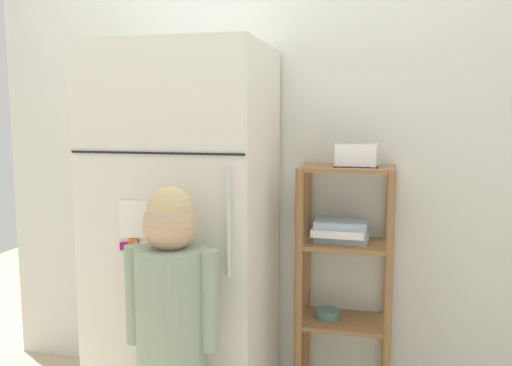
# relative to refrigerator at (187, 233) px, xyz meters

# --- Properties ---
(kitchen_wall_back) EXTENTS (2.79, 0.03, 2.11)m
(kitchen_wall_back) POSITION_rel_refrigerator_xyz_m (0.29, 0.34, 0.25)
(kitchen_wall_back) COLOR silver
(kitchen_wall_back) RESTS_ON ground
(refrigerator) EXTENTS (0.71, 0.65, 1.61)m
(refrigerator) POSITION_rel_refrigerator_xyz_m (0.00, 0.00, 0.00)
(refrigerator) COLOR silver
(refrigerator) RESTS_ON ground
(child_standing) EXTENTS (0.35, 0.26, 1.07)m
(child_standing) POSITION_rel_refrigerator_xyz_m (0.12, -0.46, -0.15)
(child_standing) COLOR #3B3C3B
(child_standing) RESTS_ON ground
(pantry_shelf_unit) EXTENTS (0.41, 0.28, 1.10)m
(pantry_shelf_unit) POSITION_rel_refrigerator_xyz_m (0.67, 0.17, -0.13)
(pantry_shelf_unit) COLOR olive
(pantry_shelf_unit) RESTS_ON ground
(fruit_bin) EXTENTS (0.18, 0.15, 0.10)m
(fruit_bin) POSITION_rel_refrigerator_xyz_m (0.72, 0.17, 0.34)
(fruit_bin) COLOR white
(fruit_bin) RESTS_ON pantry_shelf_unit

